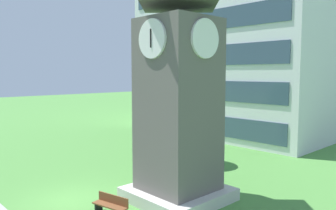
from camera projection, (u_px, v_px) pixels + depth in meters
ground_plane at (70, 200)px, 16.95m from camera, size 160.00×160.00×0.00m
office_building at (243, 14)px, 36.26m from camera, size 19.85×14.28×25.60m
clock_tower at (178, 105)px, 16.60m from camera, size 4.41×4.41×10.75m
park_bench at (111, 205)px, 15.16m from camera, size 1.86×0.86×0.88m
tree_near_tower at (185, 107)px, 23.72m from camera, size 3.08×3.08×5.62m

